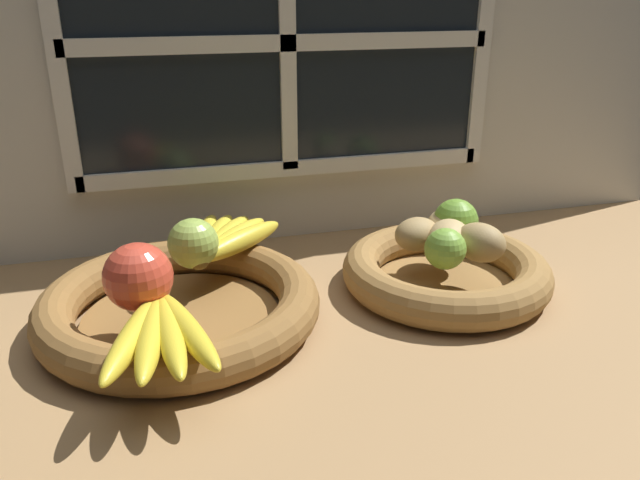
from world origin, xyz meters
The scene contains 14 objects.
ground_plane centered at (0.00, 0.00, -1.50)cm, with size 140.00×90.00×3.00cm, color #9E774C.
back_wall centered at (0.00, 29.77, 27.88)cm, with size 140.00×4.60×55.00cm.
fruit_bowl_left centered at (-19.43, 4.00, 2.37)cm, with size 34.54×34.54×5.10cm.
fruit_bowl_right centered at (16.34, 4.00, 2.38)cm, with size 28.35×28.35×5.10cm.
apple_green_back centered at (-16.94, 8.99, 8.35)cm, with size 6.51×6.51×6.51cm, color #99B74C.
apple_red_front centered at (-23.72, -0.68, 8.96)cm, with size 7.72×7.72×7.72cm, color #CC422D.
banana_bunch_front centered at (-21.87, -8.82, 6.41)cm, with size 12.73×18.90×2.61cm.
banana_bunch_back centered at (-12.52, 14.13, 6.53)cm, with size 14.63×17.19×2.85cm.
potato_small centered at (19.36, 0.97, 7.67)cm, with size 6.94×5.37×5.13cm, color #A38451.
potato_large centered at (16.34, 4.00, 7.46)cm, with size 7.97×5.61×4.71cm, color tan.
potato_back centered at (18.22, 8.15, 7.44)cm, with size 7.41×5.77×4.68cm, color tan.
potato_oblong centered at (12.94, 6.64, 7.35)cm, with size 6.64×5.39×4.51cm, color #A38451.
lime_near centered at (13.89, 0.33, 7.78)cm, with size 5.35×5.35×5.35cm, color #7AAD3D.
lime_far centered at (19.18, 7.66, 8.25)cm, with size 6.30×6.30×6.30cm, color #6B9E33.
Camera 1 is at (-20.91, -65.83, 38.79)cm, focal length 34.93 mm.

